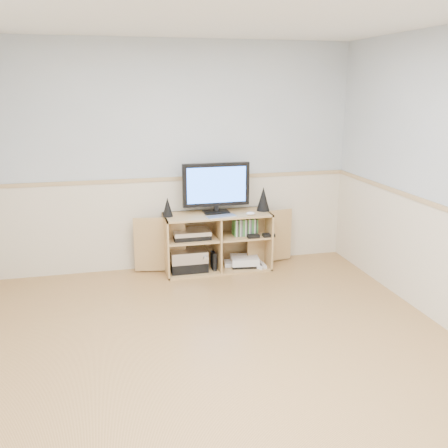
{
  "coord_description": "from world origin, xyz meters",
  "views": [
    {
      "loc": [
        -0.79,
        -3.21,
        2.02
      ],
      "look_at": [
        0.29,
        1.2,
        0.76
      ],
      "focal_mm": 40.0,
      "sensor_mm": 36.0,
      "label": 1
    }
  ],
  "objects_px": {
    "media_cabinet": "(216,240)",
    "monitor": "(216,186)",
    "keyboard": "(221,216)",
    "game_consoles": "(243,261)"
  },
  "relations": [
    {
      "from": "media_cabinet",
      "to": "monitor",
      "type": "bearing_deg",
      "value": -90.0
    },
    {
      "from": "keyboard",
      "to": "game_consoles",
      "type": "relative_size",
      "value": 0.7
    },
    {
      "from": "monitor",
      "to": "keyboard",
      "type": "bearing_deg",
      "value": -86.0
    },
    {
      "from": "monitor",
      "to": "game_consoles",
      "type": "xyz_separation_m",
      "value": [
        0.3,
        -0.06,
        -0.88
      ]
    },
    {
      "from": "media_cabinet",
      "to": "keyboard",
      "type": "height_order",
      "value": "keyboard"
    },
    {
      "from": "media_cabinet",
      "to": "keyboard",
      "type": "xyz_separation_m",
      "value": [
        0.01,
        -0.19,
        0.32
      ]
    },
    {
      "from": "monitor",
      "to": "keyboard",
      "type": "height_order",
      "value": "monitor"
    },
    {
      "from": "media_cabinet",
      "to": "keyboard",
      "type": "distance_m",
      "value": 0.38
    },
    {
      "from": "media_cabinet",
      "to": "monitor",
      "type": "relative_size",
      "value": 2.46
    },
    {
      "from": "media_cabinet",
      "to": "game_consoles",
      "type": "bearing_deg",
      "value": -12.27
    }
  ]
}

